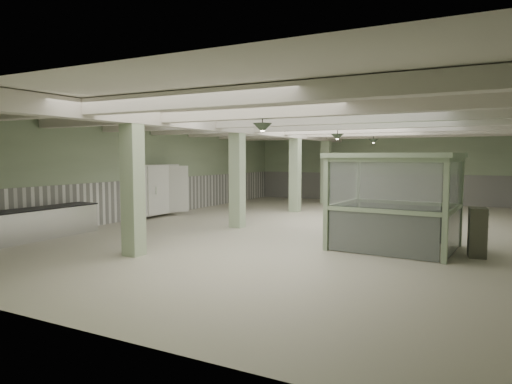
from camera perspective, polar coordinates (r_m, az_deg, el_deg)
The scene contains 26 objects.
floor at distance 15.42m, azimuth 7.63°, elevation -4.54°, with size 20.00×20.00×0.00m, color beige.
ceiling at distance 15.28m, azimuth 7.78°, elevation 8.92°, with size 14.00×20.00×0.02m, color white.
wall_back at distance 24.87m, azimuth 15.69°, elevation 2.92°, with size 14.00×0.02×3.60m, color #A1B792.
wall_front at distance 6.81m, azimuth -22.73°, elevation -0.99°, with size 14.00×0.02×3.60m, color #A1B792.
wall_left at distance 18.84m, azimuth -12.73°, elevation 2.53°, with size 0.02×20.00×3.60m, color #A1B792.
wainscot_left at distance 18.89m, azimuth -12.61°, elevation -0.66°, with size 0.05×19.90×1.50m, color white.
wainscot_back at distance 24.89m, azimuth 15.63°, elevation 0.50°, with size 13.90×0.05×1.50m, color white.
girder at distance 16.29m, azimuth -0.60°, elevation 7.90°, with size 0.45×19.90×0.40m, color silver.
beam_a at distance 8.65m, azimuth -9.93°, elevation 11.13°, with size 13.90×0.35×0.32m, color silver.
beam_b at distance 10.73m, azimuth -1.60°, elevation 9.89°, with size 13.90×0.35×0.32m, color silver.
beam_c at distance 12.95m, azimuth 3.92°, elevation 8.95°, with size 13.90×0.35×0.32m, color silver.
beam_d at distance 15.27m, azimuth 7.77°, elevation 8.24°, with size 13.90×0.35×0.32m, color silver.
beam_e at distance 17.63m, azimuth 10.59°, elevation 7.70°, with size 13.90×0.35×0.32m, color silver.
beam_f at distance 20.03m, azimuth 12.74°, elevation 7.27°, with size 13.90×0.35×0.32m, color silver.
beam_g at distance 22.45m, azimuth 14.42°, elevation 6.93°, with size 13.90×0.35×0.32m, color silver.
column_a at distance 11.37m, azimuth -15.16°, elevation 1.26°, with size 0.42×0.42×3.60m, color #B4CDA5.
column_b at distance 15.40m, azimuth -2.37°, elevation 2.22°, with size 0.42×0.42×3.60m, color #B4CDA5.
column_c at distance 19.88m, azimuth 4.92°, elevation 2.72°, with size 0.42×0.42×3.60m, color #B4CDA5.
column_d at distance 23.62m, azimuth 8.71°, elevation 2.96°, with size 0.42×0.42×3.60m, color #B4CDA5.
pendant_front at distance 10.46m, azimuth 0.81°, elevation 8.00°, with size 0.44×0.44×0.22m, color #354433.
pendant_mid at distance 15.56m, azimuth 10.13°, elevation 6.78°, with size 0.44×0.44×0.22m, color #354433.
pendant_back at distance 20.37m, azimuth 14.45°, elevation 6.15°, with size 0.44×0.44×0.22m, color #354433.
prep_counter at distance 14.40m, azimuth -27.64°, elevation -3.80°, with size 0.88×5.02×0.91m.
walkin_cooler at distance 18.51m, azimuth -12.15°, elevation -0.05°, with size 1.02×2.13×1.96m.
guard_booth at distance 12.39m, azimuth 17.02°, elevation 1.01°, with size 3.25×2.81×2.49m.
filing_cabinet at distance 12.14m, azimuth 25.94°, elevation -4.56°, with size 0.38×0.55×1.19m, color #57584A.
Camera 1 is at (5.25, -14.30, 2.41)m, focal length 32.00 mm.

